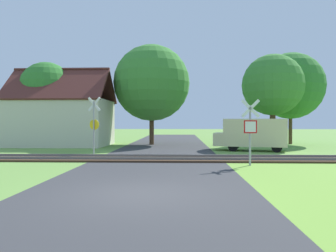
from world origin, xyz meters
TOP-DOWN VIEW (x-y plane):
  - ground_plane at (0.00, 0.00)m, footprint 160.00×160.00m
  - road_asphalt at (0.00, 2.00)m, footprint 6.90×80.00m
  - rail_track at (0.00, 8.31)m, footprint 60.00×2.60m
  - stop_sign_near at (4.45, 6.17)m, footprint 0.88×0.14m
  - crossing_sign_far at (-4.01, 10.38)m, footprint 0.85×0.28m
  - house at (-8.91, 18.43)m, footprint 8.28×6.33m
  - tree_left at (-10.36, 18.73)m, footprint 4.61×4.61m
  - tree_right at (8.93, 18.47)m, footprint 5.11×5.11m
  - tree_center at (-1.35, 19.88)m, footprint 6.75×6.75m
  - tree_far at (11.23, 20.98)m, footprint 6.00×6.00m
  - mail_truck at (6.23, 13.88)m, footprint 5.20×2.97m

SIDE VIEW (x-z plane):
  - ground_plane at x=0.00m, z-range 0.00..0.00m
  - road_asphalt at x=0.00m, z-range 0.00..0.01m
  - rail_track at x=0.00m, z-range -0.05..0.17m
  - mail_truck at x=6.23m, z-range 0.12..2.36m
  - stop_sign_near at x=4.45m, z-range 0.19..3.29m
  - crossing_sign_far at x=-4.01m, z-range 0.22..3.77m
  - house at x=-8.91m, z-range -1.18..5.45m
  - tree_left at x=-10.36m, z-range 1.28..8.45m
  - tree_right at x=8.93m, z-range 1.26..8.94m
  - tree_far at x=11.23m, z-range 1.14..9.43m
  - tree_center at x=-1.35m, z-range 1.05..9.91m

